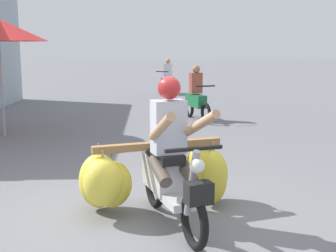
% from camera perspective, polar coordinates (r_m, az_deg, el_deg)
% --- Properties ---
extents(ground_plane, '(120.00, 120.00, 0.00)m').
position_cam_1_polar(ground_plane, '(5.08, -3.06, -11.80)').
color(ground_plane, slate).
extents(motorbike_main_loaded, '(1.89, 1.88, 1.58)m').
position_cam_1_polar(motorbike_main_loaded, '(5.12, -1.38, -5.97)').
color(motorbike_main_loaded, black).
rests_on(motorbike_main_loaded, ground).
extents(motorbike_distant_ahead_left, '(0.78, 1.53, 1.40)m').
position_cam_1_polar(motorbike_distant_ahead_left, '(18.02, -0.05, 5.81)').
color(motorbike_distant_ahead_left, black).
rests_on(motorbike_distant_ahead_left, ground).
extents(motorbike_distant_ahead_right, '(0.66, 1.57, 1.40)m').
position_cam_1_polar(motorbike_distant_ahead_right, '(11.71, 3.56, 3.53)').
color(motorbike_distant_ahead_right, black).
rests_on(motorbike_distant_ahead_right, ground).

